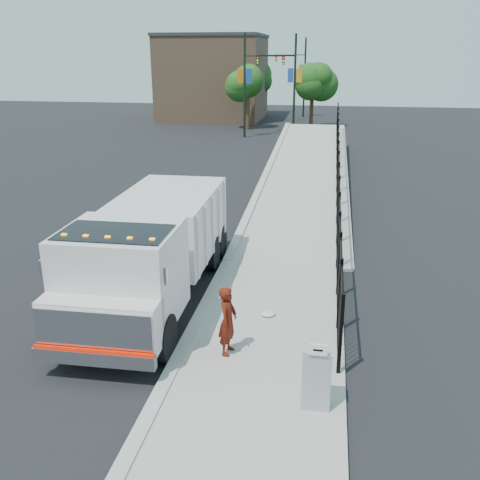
# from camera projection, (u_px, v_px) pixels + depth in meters

# --- Properties ---
(ground) EXTENTS (120.00, 120.00, 0.00)m
(ground) POSITION_uv_depth(u_px,v_px,m) (199.00, 321.00, 13.90)
(ground) COLOR black
(ground) RESTS_ON ground
(sidewalk) EXTENTS (3.55, 12.00, 0.12)m
(sidewalk) POSITION_uv_depth(u_px,v_px,m) (263.00, 368.00, 11.72)
(sidewalk) COLOR #9E998E
(sidewalk) RESTS_ON ground
(curb) EXTENTS (0.30, 12.00, 0.16)m
(curb) POSITION_uv_depth(u_px,v_px,m) (178.00, 359.00, 12.01)
(curb) COLOR #ADAAA3
(curb) RESTS_ON ground
(ramp) EXTENTS (3.95, 24.06, 3.19)m
(ramp) POSITION_uv_depth(u_px,v_px,m) (309.00, 183.00, 28.45)
(ramp) COLOR #9E998E
(ramp) RESTS_ON ground
(iron_fence) EXTENTS (0.10, 28.00, 1.80)m
(iron_fence) POSITION_uv_depth(u_px,v_px,m) (337.00, 185.00, 24.21)
(iron_fence) COLOR black
(iron_fence) RESTS_ON ground
(truck) EXTENTS (2.85, 8.42, 2.87)m
(truck) POSITION_uv_depth(u_px,v_px,m) (151.00, 247.00, 14.49)
(truck) COLOR black
(truck) RESTS_ON ground
(worker) EXTENTS (0.47, 0.64, 1.62)m
(worker) POSITION_uv_depth(u_px,v_px,m) (228.00, 321.00, 11.95)
(worker) COLOR #561509
(worker) RESTS_ON sidewalk
(utility_cabinet) EXTENTS (0.55, 0.40, 1.25)m
(utility_cabinet) POSITION_uv_depth(u_px,v_px,m) (316.00, 377.00, 10.19)
(utility_cabinet) COLOR gray
(utility_cabinet) RESTS_ON sidewalk
(arrow_sign) EXTENTS (0.35, 0.04, 0.22)m
(arrow_sign) POSITION_uv_depth(u_px,v_px,m) (318.00, 350.00, 9.74)
(arrow_sign) COLOR white
(arrow_sign) RESTS_ON utility_cabinet
(debris) EXTENTS (0.39, 0.39, 0.10)m
(debris) POSITION_uv_depth(u_px,v_px,m) (268.00, 313.00, 13.93)
(debris) COLOR silver
(debris) RESTS_ON sidewalk
(light_pole_0) EXTENTS (3.77, 0.22, 8.00)m
(light_pole_0) POSITION_uv_depth(u_px,v_px,m) (248.00, 82.00, 42.21)
(light_pole_0) COLOR black
(light_pole_0) RESTS_ON ground
(light_pole_1) EXTENTS (3.78, 0.22, 8.00)m
(light_pole_1) POSITION_uv_depth(u_px,v_px,m) (291.00, 81.00, 43.44)
(light_pole_1) COLOR black
(light_pole_1) RESTS_ON ground
(light_pole_2) EXTENTS (3.77, 0.22, 8.00)m
(light_pole_2) POSITION_uv_depth(u_px,v_px,m) (254.00, 76.00, 51.83)
(light_pole_2) COLOR black
(light_pole_2) RESTS_ON ground
(light_pole_3) EXTENTS (3.78, 0.22, 8.00)m
(light_pole_3) POSITION_uv_depth(u_px,v_px,m) (302.00, 74.00, 55.84)
(light_pole_3) COLOR black
(light_pole_3) RESTS_ON ground
(tree_0) EXTENTS (2.89, 2.89, 5.45)m
(tree_0) POSITION_uv_depth(u_px,v_px,m) (248.00, 84.00, 46.85)
(tree_0) COLOR #382314
(tree_0) RESTS_ON ground
(tree_1) EXTENTS (2.78, 2.78, 5.39)m
(tree_1) POSITION_uv_depth(u_px,v_px,m) (313.00, 83.00, 47.96)
(tree_1) COLOR #382314
(tree_1) RESTS_ON ground
(tree_2) EXTENTS (3.14, 3.14, 5.57)m
(tree_2) POSITION_uv_depth(u_px,v_px,m) (257.00, 77.00, 58.16)
(tree_2) COLOR #382314
(tree_2) RESTS_ON ground
(building) EXTENTS (10.00, 10.00, 8.00)m
(building) POSITION_uv_depth(u_px,v_px,m) (214.00, 79.00, 54.89)
(building) COLOR #8C664C
(building) RESTS_ON ground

